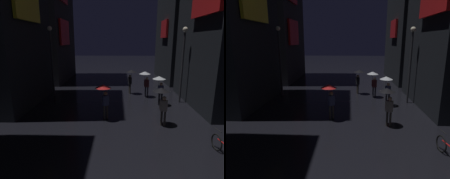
# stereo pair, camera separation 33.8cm
# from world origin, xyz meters

# --- Properties ---
(pedestrian_midstreet_centre_clear) EXTENTS (0.90, 0.90, 2.12)m
(pedestrian_midstreet_centre_clear) POSITION_xyz_m (2.58, 14.48, 1.67)
(pedestrian_midstreet_centre_clear) COLOR #2D2D38
(pedestrian_midstreet_centre_clear) RESTS_ON ground
(pedestrian_near_crossing_clear) EXTENTS (0.90, 0.90, 2.12)m
(pedestrian_near_crossing_clear) POSITION_xyz_m (3.28, 12.36, 1.67)
(pedestrian_near_crossing_clear) COLOR black
(pedestrian_near_crossing_clear) RESTS_ON ground
(pedestrian_foreground_left_black) EXTENTS (0.90, 0.90, 2.12)m
(pedestrian_foreground_left_black) POSITION_xyz_m (2.69, 8.86, 1.67)
(pedestrian_foreground_left_black) COLOR #38332D
(pedestrian_foreground_left_black) RESTS_ON ground
(pedestrian_foreground_right_black) EXTENTS (0.90, 0.90, 2.12)m
(pedestrian_foreground_right_black) POSITION_xyz_m (1.48, 15.48, 1.67)
(pedestrian_foreground_right_black) COLOR #38332D
(pedestrian_foreground_right_black) RESTS_ON ground
(pedestrian_midstreet_left_red) EXTENTS (0.90, 0.90, 2.12)m
(pedestrian_midstreet_left_red) POSITION_xyz_m (-0.45, 9.62, 1.67)
(pedestrian_midstreet_left_red) COLOR #38332D
(pedestrian_midstreet_left_red) RESTS_ON ground
(bicycle_parked_at_storefront) EXTENTS (0.32, 1.81, 0.96)m
(bicycle_parked_at_storefront) POSITION_xyz_m (4.60, 5.82, 0.39)
(bicycle_parked_at_storefront) COLOR black
(bicycle_parked_at_storefront) RESTS_ON ground
(streetlamp_left_far) EXTENTS (0.36, 0.36, 5.63)m
(streetlamp_left_far) POSITION_xyz_m (-5.00, 14.74, 3.51)
(streetlamp_left_far) COLOR #2D2D33
(streetlamp_left_far) RESTS_ON ground
(streetlamp_right_far) EXTENTS (0.36, 0.36, 5.45)m
(streetlamp_right_far) POSITION_xyz_m (5.00, 13.15, 3.41)
(streetlamp_right_far) COLOR #2D2D33
(streetlamp_right_far) RESTS_ON ground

